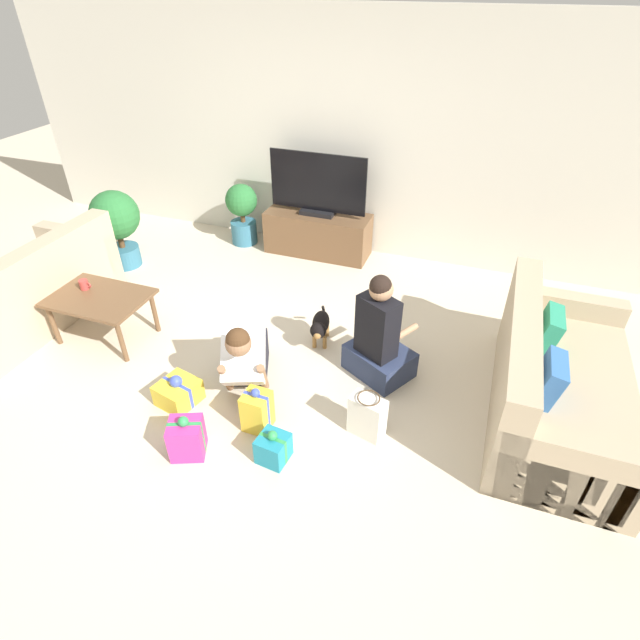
% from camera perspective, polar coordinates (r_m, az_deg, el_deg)
% --- Properties ---
extents(ground_plane, '(16.00, 16.00, 0.00)m').
position_cam_1_polar(ground_plane, '(4.33, -8.18, -6.37)').
color(ground_plane, beige).
extents(wall_back, '(8.40, 0.06, 2.60)m').
position_cam_1_polar(wall_back, '(5.89, 2.92, 19.92)').
color(wall_back, beige).
rests_on(wall_back, ground_plane).
extents(sofa_left, '(0.93, 1.85, 0.85)m').
position_cam_1_polar(sofa_left, '(5.55, -30.87, 2.44)').
color(sofa_left, tan).
rests_on(sofa_left, ground_plane).
extents(sofa_right, '(0.93, 1.85, 0.85)m').
position_cam_1_polar(sofa_right, '(4.16, 25.20, -6.77)').
color(sofa_right, tan).
rests_on(sofa_right, ground_plane).
extents(coffee_table, '(0.86, 0.60, 0.45)m').
position_cam_1_polar(coffee_table, '(4.92, -23.85, 1.95)').
color(coffee_table, brown).
rests_on(coffee_table, ground_plane).
extents(tv_console, '(1.24, 0.45, 0.50)m').
position_cam_1_polar(tv_console, '(6.06, -0.25, 9.84)').
color(tv_console, brown).
rests_on(tv_console, ground_plane).
extents(tv, '(1.13, 0.20, 0.71)m').
position_cam_1_polar(tv, '(5.84, -0.26, 14.88)').
color(tv, black).
rests_on(tv, tv_console).
extents(potted_plant_back_left, '(0.39, 0.39, 0.75)m').
position_cam_1_polar(potted_plant_back_left, '(6.33, -8.88, 12.21)').
color(potted_plant_back_left, '#336B84').
rests_on(potted_plant_back_left, ground_plane).
extents(potted_plant_corner_left, '(0.54, 0.54, 0.89)m').
position_cam_1_polar(potted_plant_corner_left, '(6.10, -22.27, 10.35)').
color(potted_plant_corner_left, '#336B84').
rests_on(potted_plant_corner_left, ground_plane).
extents(person_kneeling, '(0.58, 0.83, 0.79)m').
position_cam_1_polar(person_kneeling, '(4.03, -8.48, -3.78)').
color(person_kneeling, '#23232D').
rests_on(person_kneeling, ground_plane).
extents(person_sitting, '(0.65, 0.62, 0.97)m').
position_cam_1_polar(person_sitting, '(4.13, 6.76, -2.32)').
color(person_sitting, '#283351').
rests_on(person_sitting, ground_plane).
extents(dog, '(0.22, 0.49, 0.33)m').
position_cam_1_polar(dog, '(4.50, 0.02, -0.62)').
color(dog, black).
rests_on(dog, ground_plane).
extents(gift_box_a, '(0.35, 0.35, 0.26)m').
position_cam_1_polar(gift_box_a, '(4.16, -15.90, -7.92)').
color(gift_box_a, yellow).
rests_on(gift_box_a, ground_plane).
extents(gift_box_b, '(0.30, 0.29, 0.35)m').
position_cam_1_polar(gift_box_b, '(3.73, -14.98, -12.87)').
color(gift_box_b, '#CC3389').
rests_on(gift_box_b, ground_plane).
extents(gift_box_c, '(0.22, 0.23, 0.27)m').
position_cam_1_polar(gift_box_c, '(3.62, -5.36, -14.34)').
color(gift_box_c, teal).
rests_on(gift_box_c, ground_plane).
extents(gift_box_d, '(0.20, 0.20, 0.38)m').
position_cam_1_polar(gift_box_d, '(3.80, -7.19, -10.24)').
color(gift_box_d, yellow).
rests_on(gift_box_d, ground_plane).
extents(gift_bag_a, '(0.29, 0.20, 0.36)m').
position_cam_1_polar(gift_bag_a, '(3.73, 5.42, -10.89)').
color(gift_bag_a, white).
rests_on(gift_bag_a, ground_plane).
extents(mug, '(0.12, 0.08, 0.09)m').
position_cam_1_polar(mug, '(5.04, -25.34, 3.68)').
color(mug, '#B23D38').
rests_on(mug, coffee_table).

